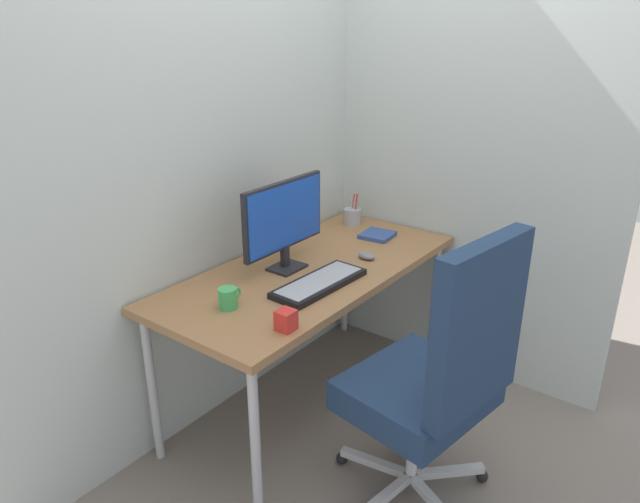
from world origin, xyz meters
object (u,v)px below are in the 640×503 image
keyboard (319,283)px  desk_clamp_accessory (286,320)px  office_chair (439,374)px  mouse (367,256)px  notebook (377,235)px  pen_holder (352,216)px  monitor (284,219)px  coffee_mug (228,298)px

keyboard → desk_clamp_accessory: desk_clamp_accessory is taller
office_chair → keyboard: (0.09, 0.60, 0.15)m
mouse → desk_clamp_accessory: desk_clamp_accessory is taller
mouse → notebook: 0.30m
pen_holder → notebook: (-0.09, -0.22, -0.03)m
pen_holder → desk_clamp_accessory: size_ratio=2.28×
keyboard → monitor: bearing=75.9°
monitor → keyboard: bearing=-104.1°
pen_holder → notebook: pen_holder is taller
keyboard → desk_clamp_accessory: 0.38m
desk_clamp_accessory → mouse: bearing=10.0°
office_chair → keyboard: bearing=81.3°
coffee_mug → mouse: bearing=-12.1°
pen_holder → coffee_mug: 1.12m
coffee_mug → desk_clamp_accessory: 0.29m
office_chair → desk_clamp_accessory: 0.58m
keyboard → mouse: size_ratio=5.32×
office_chair → desk_clamp_accessory: size_ratio=14.90×
office_chair → monitor: size_ratio=2.29×
coffee_mug → desk_clamp_accessory: coffee_mug is taller
monitor → coffee_mug: monitor is taller
monitor → mouse: size_ratio=5.73×
pen_holder → keyboard: bearing=-155.6°
desk_clamp_accessory → keyboard: bearing=19.1°
coffee_mug → keyboard: bearing=-23.7°
office_chair → pen_holder: size_ratio=6.53×
keyboard → coffee_mug: bearing=156.3°
office_chair → keyboard: size_ratio=2.47×
keyboard → pen_holder: bearing=24.4°
notebook → pen_holder: bearing=60.8°
monitor → desk_clamp_accessory: (-0.42, -0.36, -0.19)m
keyboard → pen_holder: pen_holder is taller
desk_clamp_accessory → notebook: bearing=13.5°
office_chair → mouse: (0.46, 0.60, 0.16)m
notebook → desk_clamp_accessory: (-1.01, -0.24, 0.03)m
keyboard → pen_holder: 0.82m
keyboard → pen_holder: (0.74, 0.34, 0.03)m
mouse → office_chair: bearing=-126.7°
monitor → notebook: size_ratio=3.11×
office_chair → monitor: 0.93m
keyboard → notebook: size_ratio=2.89×
office_chair → monitor: (0.15, 0.83, 0.37)m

